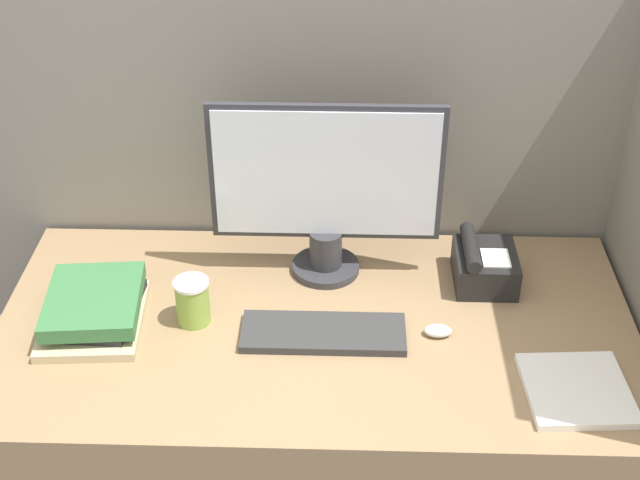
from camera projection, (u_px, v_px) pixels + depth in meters
name	position (u px, v px, depth m)	size (l,w,h in m)	color
cubicle_panel_rear	(321.00, 214.00, 2.47)	(1.93, 0.04, 1.56)	gray
desk	(316.00, 434.00, 2.34)	(1.53, 0.80, 0.74)	#937551
monitor	(326.00, 192.00, 2.19)	(0.57, 0.17, 0.47)	#333338
keyboard	(323.00, 333.00, 2.09)	(0.39, 0.14, 0.02)	#333333
mouse	(438.00, 331.00, 2.10)	(0.07, 0.04, 0.03)	silver
coffee_cup	(193.00, 301.00, 2.11)	(0.08, 0.08, 0.12)	#8CB247
book_stack	(94.00, 309.00, 2.12)	(0.25, 0.30, 0.08)	#C6B78C
desk_telephone	(484.00, 266.00, 2.25)	(0.15, 0.18, 0.12)	black
paper_pile	(577.00, 390.00, 1.94)	(0.24, 0.24, 0.02)	white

